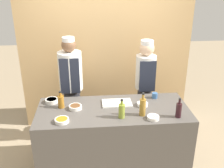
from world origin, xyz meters
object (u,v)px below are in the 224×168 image
(sauce_bowl_yellow, at_px, (142,104))
(chef_right, at_px, (145,86))
(sauce_bowl_green, at_px, (153,117))
(bottle_wine, at_px, (179,110))
(sauce_bowl_purple, at_px, (52,101))
(chef_left, at_px, (71,87))
(cup_blue, at_px, (155,95))
(bottle_oil, at_px, (122,111))
(sauce_bowl_brown, at_px, (75,107))
(bottle_amber, at_px, (61,101))
(cutting_board, at_px, (117,103))
(sauce_bowl_orange, at_px, (62,120))
(bottle_vinegar, at_px, (143,107))

(sauce_bowl_yellow, relative_size, chef_right, 0.09)
(sauce_bowl_green, height_order, bottle_wine, bottle_wine)
(sauce_bowl_purple, height_order, chef_left, chef_left)
(sauce_bowl_green, relative_size, cup_blue, 1.85)
(sauce_bowl_yellow, height_order, cup_blue, cup_blue)
(sauce_bowl_green, distance_m, chef_right, 1.04)
(bottle_oil, distance_m, chef_left, 1.16)
(sauce_bowl_green, bearing_deg, sauce_bowl_brown, 159.93)
(bottle_oil, bearing_deg, bottle_amber, 156.38)
(sauce_bowl_yellow, xyz_separation_m, bottle_wine, (0.37, -0.33, 0.07))
(bottle_wine, xyz_separation_m, chef_left, (-1.34, 1.01, -0.09))
(cutting_board, xyz_separation_m, bottle_wine, (0.70, -0.41, 0.09))
(bottle_amber, relative_size, bottle_wine, 0.91)
(bottle_amber, height_order, chef_left, chef_left)
(sauce_bowl_purple, bearing_deg, sauce_bowl_green, -23.71)
(cup_blue, xyz_separation_m, chef_left, (-1.18, 0.47, -0.03))
(sauce_bowl_brown, distance_m, bottle_wine, 1.29)
(bottle_wine, bearing_deg, sauce_bowl_yellow, 139.02)
(sauce_bowl_orange, height_order, bottle_amber, bottle_amber)
(bottle_wine, bearing_deg, sauce_bowl_brown, 165.58)
(sauce_bowl_orange, height_order, chef_right, chef_right)
(sauce_bowl_orange, bearing_deg, bottle_oil, 3.17)
(sauce_bowl_yellow, height_order, cutting_board, sauce_bowl_yellow)
(bottle_vinegar, xyz_separation_m, bottle_amber, (-1.01, 0.29, -0.03))
(chef_left, bearing_deg, bottle_vinegar, -45.34)
(cutting_board, bearing_deg, sauce_bowl_purple, 172.13)
(bottle_oil, bearing_deg, sauce_bowl_orange, -176.83)
(sauce_bowl_brown, xyz_separation_m, cup_blue, (1.09, 0.22, 0.01))
(sauce_bowl_yellow, bearing_deg, chef_right, 75.34)
(sauce_bowl_green, xyz_separation_m, sauce_bowl_orange, (-1.08, 0.03, 0.00))
(bottle_amber, height_order, bottle_wine, bottle_wine)
(bottle_vinegar, bearing_deg, sauce_bowl_orange, -175.52)
(sauce_bowl_purple, xyz_separation_m, bottle_amber, (0.14, -0.16, 0.06))
(cutting_board, distance_m, bottle_vinegar, 0.44)
(bottle_amber, bearing_deg, bottle_vinegar, -16.07)
(bottle_wine, relative_size, cup_blue, 3.19)
(sauce_bowl_yellow, distance_m, bottle_oil, 0.42)
(bottle_wine, xyz_separation_m, chef_right, (-0.20, 1.01, -0.11))
(sauce_bowl_green, height_order, chef_right, chef_right)
(cup_blue, xyz_separation_m, chef_right, (-0.04, 0.47, -0.05))
(cup_blue, distance_m, chef_right, 0.47)
(cutting_board, relative_size, bottle_wine, 1.55)
(sauce_bowl_brown, relative_size, cup_blue, 2.09)
(sauce_bowl_brown, distance_m, sauce_bowl_purple, 0.39)
(bottle_wine, height_order, cup_blue, bottle_wine)
(sauce_bowl_orange, xyz_separation_m, bottle_oil, (0.71, 0.04, 0.07))
(bottle_wine, distance_m, cup_blue, 0.57)
(sauce_bowl_brown, bearing_deg, bottle_wine, -14.42)
(bottle_amber, relative_size, chef_left, 0.13)
(sauce_bowl_yellow, bearing_deg, bottle_amber, 177.24)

